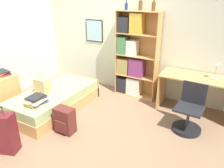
{
  "coord_description": "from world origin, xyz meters",
  "views": [
    {
      "loc": [
        2.34,
        -2.9,
        2.26
      ],
      "look_at": [
        0.61,
        0.19,
        0.75
      ],
      "focal_mm": 35.0,
      "sensor_mm": 36.0,
      "label": 1
    }
  ],
  "objects_px": {
    "bookcase": "(132,58)",
    "magazine_pile_on_dresser": "(0,73)",
    "book_stack_on_bed": "(36,100)",
    "backpack": "(65,121)",
    "handbag": "(42,86)",
    "desk": "(195,87)",
    "bottle_green": "(126,6)",
    "bottle_brown": "(141,5)",
    "bottle_clear": "(154,6)",
    "bed": "(55,100)",
    "desk_lamp": "(218,67)",
    "dresser": "(2,93)",
    "desk_chair": "(189,116)"
  },
  "relations": [
    {
      "from": "bottle_green",
      "to": "backpack",
      "type": "relative_size",
      "value": 0.42
    },
    {
      "from": "book_stack_on_bed",
      "to": "desk_chair",
      "type": "xyz_separation_m",
      "value": [
        2.42,
        1.16,
        -0.22
      ]
    },
    {
      "from": "dresser",
      "to": "backpack",
      "type": "bearing_deg",
      "value": 0.12
    },
    {
      "from": "bottle_clear",
      "to": "desk_lamp",
      "type": "height_order",
      "value": "bottle_clear"
    },
    {
      "from": "book_stack_on_bed",
      "to": "desk_chair",
      "type": "bearing_deg",
      "value": 25.54
    },
    {
      "from": "bottle_clear",
      "to": "bed",
      "type": "bearing_deg",
      "value": -136.4
    },
    {
      "from": "bottle_brown",
      "to": "bottle_clear",
      "type": "relative_size",
      "value": 1.07
    },
    {
      "from": "book_stack_on_bed",
      "to": "magazine_pile_on_dresser",
      "type": "distance_m",
      "value": 1.06
    },
    {
      "from": "dresser",
      "to": "bottle_clear",
      "type": "bearing_deg",
      "value": 39.52
    },
    {
      "from": "desk_chair",
      "to": "bottle_green",
      "type": "bearing_deg",
      "value": 153.86
    },
    {
      "from": "bottle_brown",
      "to": "desk_chair",
      "type": "relative_size",
      "value": 0.31
    },
    {
      "from": "bed",
      "to": "bottle_clear",
      "type": "relative_size",
      "value": 7.76
    },
    {
      "from": "book_stack_on_bed",
      "to": "backpack",
      "type": "relative_size",
      "value": 0.87
    },
    {
      "from": "bookcase",
      "to": "bottle_clear",
      "type": "relative_size",
      "value": 7.85
    },
    {
      "from": "bed",
      "to": "desk_lamp",
      "type": "height_order",
      "value": "desk_lamp"
    },
    {
      "from": "book_stack_on_bed",
      "to": "desk_chair",
      "type": "distance_m",
      "value": 2.69
    },
    {
      "from": "bottle_brown",
      "to": "desk_lamp",
      "type": "xyz_separation_m",
      "value": [
        1.64,
        -0.15,
        -1.0
      ]
    },
    {
      "from": "handbag",
      "to": "desk_lamp",
      "type": "bearing_deg",
      "value": 26.79
    },
    {
      "from": "book_stack_on_bed",
      "to": "desk",
      "type": "relative_size",
      "value": 0.3
    },
    {
      "from": "bottle_clear",
      "to": "backpack",
      "type": "xyz_separation_m",
      "value": [
        -0.77,
        -1.95,
        -1.76
      ]
    },
    {
      "from": "dresser",
      "to": "desk_chair",
      "type": "relative_size",
      "value": 0.87
    },
    {
      "from": "bed",
      "to": "desk",
      "type": "xyz_separation_m",
      "value": [
        2.49,
        1.26,
        0.33
      ]
    },
    {
      "from": "handbag",
      "to": "desk",
      "type": "height_order",
      "value": "handbag"
    },
    {
      "from": "book_stack_on_bed",
      "to": "backpack",
      "type": "distance_m",
      "value": 0.65
    },
    {
      "from": "magazine_pile_on_dresser",
      "to": "bottle_clear",
      "type": "height_order",
      "value": "bottle_clear"
    },
    {
      "from": "bottle_brown",
      "to": "backpack",
      "type": "height_order",
      "value": "bottle_brown"
    },
    {
      "from": "bookcase",
      "to": "bottle_clear",
      "type": "height_order",
      "value": "bottle_clear"
    },
    {
      "from": "bottle_clear",
      "to": "desk_chair",
      "type": "xyz_separation_m",
      "value": [
        1.06,
        -0.84,
        -1.73
      ]
    },
    {
      "from": "handbag",
      "to": "bottle_brown",
      "type": "bearing_deg",
      "value": 51.47
    },
    {
      "from": "desk",
      "to": "desk_chair",
      "type": "distance_m",
      "value": 0.74
    },
    {
      "from": "dresser",
      "to": "bed",
      "type": "bearing_deg",
      "value": 31.5
    },
    {
      "from": "bottle_brown",
      "to": "backpack",
      "type": "xyz_separation_m",
      "value": [
        -0.47,
        -1.99,
        -1.77
      ]
    },
    {
      "from": "handbag",
      "to": "dresser",
      "type": "xyz_separation_m",
      "value": [
        -0.77,
        -0.36,
        -0.2
      ]
    },
    {
      "from": "bed",
      "to": "bottle_green",
      "type": "bearing_deg",
      "value": 56.71
    },
    {
      "from": "book_stack_on_bed",
      "to": "bottle_green",
      "type": "bearing_deg",
      "value": 68.28
    },
    {
      "from": "bed",
      "to": "bookcase",
      "type": "relative_size",
      "value": 0.99
    },
    {
      "from": "bottle_brown",
      "to": "bottle_green",
      "type": "bearing_deg",
      "value": -165.36
    },
    {
      "from": "bottle_clear",
      "to": "desk",
      "type": "distance_m",
      "value": 1.77
    },
    {
      "from": "bottle_clear",
      "to": "desk",
      "type": "xyz_separation_m",
      "value": [
        1.01,
        -0.16,
        -1.45
      ]
    },
    {
      "from": "dresser",
      "to": "bookcase",
      "type": "xyz_separation_m",
      "value": [
        1.95,
        1.96,
        0.53
      ]
    },
    {
      "from": "bed",
      "to": "backpack",
      "type": "height_order",
      "value": "backpack"
    },
    {
      "from": "dresser",
      "to": "bookcase",
      "type": "distance_m",
      "value": 2.81
    },
    {
      "from": "bottle_green",
      "to": "backpack",
      "type": "height_order",
      "value": "bottle_green"
    },
    {
      "from": "handbag",
      "to": "bottle_green",
      "type": "xyz_separation_m",
      "value": [
        1.02,
        1.56,
        1.4
      ]
    },
    {
      "from": "dresser",
      "to": "bottle_green",
      "type": "height_order",
      "value": "bottle_green"
    },
    {
      "from": "bottle_brown",
      "to": "bottle_clear",
      "type": "distance_m",
      "value": 0.3
    },
    {
      "from": "bookcase",
      "to": "magazine_pile_on_dresser",
      "type": "bearing_deg",
      "value": -135.53
    },
    {
      "from": "bed",
      "to": "backpack",
      "type": "xyz_separation_m",
      "value": [
        0.72,
        -0.54,
        0.02
      ]
    },
    {
      "from": "magazine_pile_on_dresser",
      "to": "book_stack_on_bed",
      "type": "bearing_deg",
      "value": -4.53
    },
    {
      "from": "bottle_green",
      "to": "book_stack_on_bed",
      "type": "bearing_deg",
      "value": -111.72
    }
  ]
}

